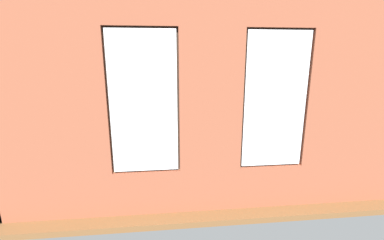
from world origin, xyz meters
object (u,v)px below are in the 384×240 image
Objects in this scene: couch_by_window at (189,174)px; table_plant_small at (184,138)px; potted_plant_mid_room_small at (206,129)px; cup_ceramic at (189,142)px; tv_flatscreen at (71,127)px; potted_plant_near_tv at (83,149)px; candle_jar at (199,138)px; media_console at (73,150)px; coffee_table at (184,144)px; potted_plant_beside_window_right at (60,169)px; papasan_chair at (177,125)px; remote_gray at (166,144)px; couch_left at (302,147)px; potted_plant_foreground_right at (100,120)px.

table_plant_small is at bearing -91.01° from couch_by_window.
table_plant_small reaches higher than potted_plant_mid_room_small.
cup_ceramic is (-0.14, -1.49, 0.15)m from couch_by_window.
potted_plant_near_tv is at bearing 120.29° from tv_flatscreen.
cup_ceramic is 1.60m from potted_plant_mid_room_small.
candle_jar is 3.19m from media_console.
coffee_table is 0.15m from table_plant_small.
potted_plant_near_tv is at bearing 17.83° from coffee_table.
media_console is 2.02m from potted_plant_beside_window_right.
potted_plant_near_tv is (2.13, 2.42, 0.16)m from papasan_chair.
potted_plant_near_tv is at bearing -95.59° from potted_plant_beside_window_right.
couch_by_window is at bearing 74.39° from potted_plant_mid_room_small.
couch_by_window reaches higher than cup_ceramic.
cup_ceramic reaches higher than remote_gray.
couch_left is 5.43m from potted_plant_beside_window_right.
couch_left is at bearing 172.65° from table_plant_small.
tv_flatscreen is (3.18, -0.08, 0.35)m from candle_jar.
papasan_chair is at bearing -151.03° from media_console.
cup_ceramic is 0.57× the size of remote_gray.
tv_flatscreen reaches higher than couch_left.
couch_left is at bearing 168.17° from candle_jar.
potted_plant_mid_room_small is at bearing -120.92° from table_plant_small.
cup_ceramic is at bearing -178.54° from remote_gray.
candle_jar is at bearing -103.87° from couch_by_window.
couch_left is 1.26× the size of coffee_table.
potted_plant_foreground_right is (-0.30, -1.65, 0.38)m from media_console.
couch_by_window is 1.03× the size of couch_left.
couch_by_window is 1.30× the size of coffee_table.
cup_ceramic is (2.82, -0.25, 0.15)m from couch_left.
media_console is 1.05× the size of potted_plant_near_tv.
couch_by_window reaches higher than remote_gray.
potted_plant_mid_room_small reaches higher than media_console.
potted_plant_foreground_right is at bearing -55.06° from couch_by_window.
remote_gray is 0.12× the size of potted_plant_beside_window_right.
cup_ceramic is 0.52× the size of table_plant_small.
table_plant_small is at bearing -162.17° from potted_plant_near_tv.
table_plant_small is at bearing -96.12° from couch_left.
remote_gray is (0.44, 0.13, -0.09)m from table_plant_small.
couch_by_window is 3.21m from couch_left.
candle_jar is 0.12× the size of potted_plant_near_tv.
couch_by_window is at bearing 157.65° from potted_plant_near_tv.
potted_plant_foreground_right is (2.58, -2.01, 0.14)m from cup_ceramic.
cup_ceramic is 2.91m from media_console.
couch_by_window is 2.07× the size of potted_plant_near_tv.
potted_plant_foreground_right is at bearing -37.88° from cup_ceramic.
coffee_table is 1.44× the size of tv_flatscreen.
couch_left is at bearing 172.65° from coffee_table.
potted_plant_mid_room_small is at bearing -105.61° from couch_by_window.
couch_left is 3.67m from papasan_chair.
potted_plant_beside_window_right is (-0.15, 3.60, -0.03)m from potted_plant_foreground_right.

